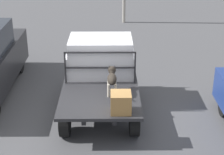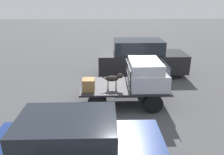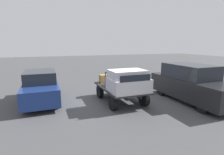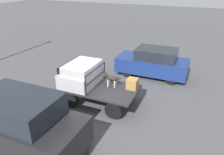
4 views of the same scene
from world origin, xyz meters
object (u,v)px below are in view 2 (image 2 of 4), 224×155
at_px(flatbed_truck, 123,90).
at_px(cargo_crate, 89,85).
at_px(dog, 114,78).
at_px(parked_sedan, 75,149).
at_px(parked_pickup_far, 141,58).

xyz_separation_m(flatbed_truck, cargo_crate, (-1.43, -0.51, 0.48)).
relative_size(dog, cargo_crate, 1.90).
bearing_deg(cargo_crate, parked_sedan, -91.22).
bearing_deg(parked_pickup_far, dog, -123.14).
bearing_deg(cargo_crate, parked_pickup_far, 57.11).
bearing_deg(parked_pickup_far, parked_sedan, -119.77).
relative_size(flatbed_truck, parked_pickup_far, 0.71).
height_order(cargo_crate, parked_sedan, parked_sedan).
bearing_deg(flatbed_truck, parked_sedan, -110.07).
distance_m(cargo_crate, parked_sedan, 3.63).
height_order(dog, cargo_crate, dog).
xyz_separation_m(dog, cargo_crate, (-1.02, -0.20, -0.18)).
relative_size(dog, parked_pickup_far, 0.18).
bearing_deg(parked_sedan, cargo_crate, 80.21).
relative_size(cargo_crate, parked_pickup_far, 0.10).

